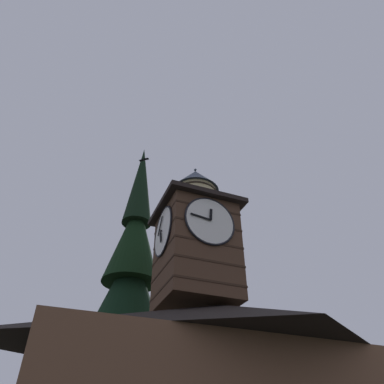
{
  "coord_description": "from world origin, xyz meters",
  "views": [
    {
      "loc": [
        5.07,
        11.08,
        1.64
      ],
      "look_at": [
        -0.8,
        -3.6,
        13.26
      ],
      "focal_mm": 33.4,
      "sensor_mm": 36.0,
      "label": 1
    }
  ],
  "objects": [
    {
      "name": "pine_tree_behind",
      "position": [
        0.88,
        -9.59,
        7.95
      ],
      "size": [
        6.48,
        6.48,
        21.09
      ],
      "color": "#473323",
      "rests_on": "ground_plane"
    },
    {
      "name": "flying_bird_high",
      "position": [
        1.39,
        -6.79,
        17.54
      ],
      "size": [
        0.62,
        0.6,
        0.14
      ],
      "color": "black"
    },
    {
      "name": "clock_tower",
      "position": [
        -0.99,
        -3.61,
        10.38
      ],
      "size": [
        4.1,
        4.1,
        8.1
      ],
      "color": "#4C3323",
      "rests_on": "building_main"
    },
    {
      "name": "moon",
      "position": [
        -11.02,
        -38.62,
        13.81
      ],
      "size": [
        2.34,
        2.34,
        2.34
      ],
      "color": "silver"
    }
  ]
}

